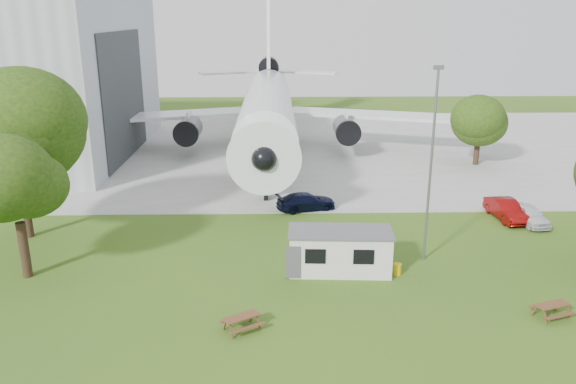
{
  "coord_description": "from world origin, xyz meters",
  "views": [
    {
      "loc": [
        -1.21,
        -26.33,
        14.91
      ],
      "look_at": [
        -0.4,
        8.0,
        4.0
      ],
      "focal_mm": 35.0,
      "sensor_mm": 36.0,
      "label": 1
    }
  ],
  "objects_px": {
    "site_cabin": "(340,251)",
    "picnic_east": "(550,317)",
    "airliner": "(268,105)",
    "picnic_west": "(242,330)"
  },
  "relations": [
    {
      "from": "site_cabin",
      "to": "picnic_east",
      "type": "distance_m",
      "value": 11.85
    },
    {
      "from": "site_cabin",
      "to": "picnic_east",
      "type": "relative_size",
      "value": 3.79
    },
    {
      "from": "airliner",
      "to": "site_cabin",
      "type": "bearing_deg",
      "value": -81.49
    },
    {
      "from": "airliner",
      "to": "picnic_east",
      "type": "height_order",
      "value": "airliner"
    },
    {
      "from": "site_cabin",
      "to": "picnic_east",
      "type": "height_order",
      "value": "site_cabin"
    },
    {
      "from": "site_cabin",
      "to": "picnic_west",
      "type": "xyz_separation_m",
      "value": [
        -5.58,
        -6.59,
        -1.31
      ]
    },
    {
      "from": "site_cabin",
      "to": "picnic_west",
      "type": "distance_m",
      "value": 8.74
    },
    {
      "from": "picnic_west",
      "to": "picnic_east",
      "type": "xyz_separation_m",
      "value": [
        15.86,
        0.84,
        0.0
      ]
    },
    {
      "from": "site_cabin",
      "to": "picnic_west",
      "type": "relative_size",
      "value": 3.79
    },
    {
      "from": "airliner",
      "to": "site_cabin",
      "type": "height_order",
      "value": "airliner"
    }
  ]
}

